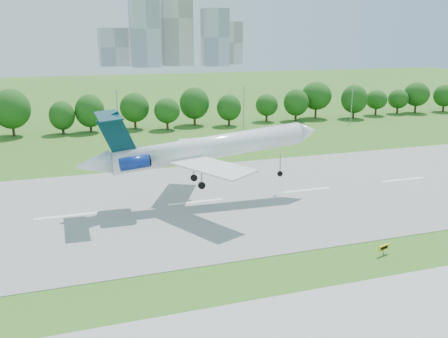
# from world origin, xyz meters

# --- Properties ---
(ground) EXTENTS (600.00, 600.00, 0.00)m
(ground) POSITION_xyz_m (0.00, 0.00, 0.00)
(ground) COLOR #2E5E18
(ground) RESTS_ON ground
(runway) EXTENTS (400.00, 45.00, 0.08)m
(runway) POSITION_xyz_m (0.00, 25.00, 0.04)
(runway) COLOR gray
(runway) RESTS_ON ground
(tree_line) EXTENTS (288.40, 8.40, 10.40)m
(tree_line) POSITION_xyz_m (0.00, 92.00, 6.19)
(tree_line) COLOR #382314
(tree_line) RESTS_ON ground
(light_poles) EXTENTS (175.90, 0.25, 12.19)m
(light_poles) POSITION_xyz_m (-2.50, 82.00, 6.34)
(light_poles) COLOR gray
(light_poles) RESTS_ON ground
(skyline) EXTENTS (127.00, 52.00, 80.00)m
(skyline) POSITION_xyz_m (100.16, 390.61, 30.46)
(skyline) COLOR #B2B2B7
(skyline) RESTS_ON ground
(airliner) EXTENTS (39.29, 28.62, 12.42)m
(airliner) POSITION_xyz_m (20.51, 25.00, 8.82)
(airliner) COLOR white
(airliner) RESTS_ON ground
(taxi_sign_right) EXTENTS (1.79, 0.72, 1.27)m
(taxi_sign_right) POSITION_xyz_m (36.48, -1.43, 0.94)
(taxi_sign_right) COLOR gray
(taxi_sign_right) RESTS_ON ground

